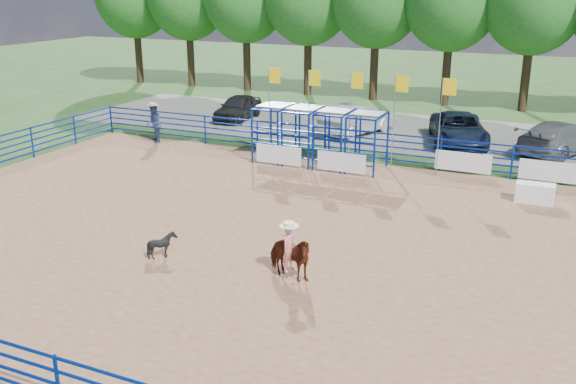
% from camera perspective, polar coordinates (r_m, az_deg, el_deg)
% --- Properties ---
extents(ground, '(120.00, 120.00, 0.00)m').
position_cam_1_polar(ground, '(20.92, -0.46, -4.26)').
color(ground, '#355C24').
rests_on(ground, ground).
extents(arena_dirt, '(30.00, 20.00, 0.02)m').
position_cam_1_polar(arena_dirt, '(20.91, -0.46, -4.24)').
color(arena_dirt, '#9F714F').
rests_on(arena_dirt, ground).
extents(gravel_strip, '(40.00, 10.00, 0.01)m').
position_cam_1_polar(gravel_strip, '(36.36, 10.89, 5.24)').
color(gravel_strip, gray).
rests_on(gravel_strip, ground).
extents(announcer_table, '(1.42, 0.70, 0.75)m').
position_cam_1_polar(announcer_table, '(25.92, 21.10, -0.09)').
color(announcer_table, white).
rests_on(announcer_table, arena_dirt).
extents(horse_and_rider, '(1.72, 1.08, 2.38)m').
position_cam_1_polar(horse_and_rider, '(17.94, 0.10, -5.32)').
color(horse_and_rider, '#5B2312').
rests_on(horse_and_rider, arena_dirt).
extents(calf, '(0.80, 0.72, 0.82)m').
position_cam_1_polar(calf, '(19.79, -11.11, -4.64)').
color(calf, black).
rests_on(calf, arena_dirt).
extents(spectator_cowboy, '(1.19, 1.22, 2.04)m').
position_cam_1_polar(spectator_cowboy, '(33.92, -11.85, 6.03)').
color(spectator_cowboy, navy).
rests_on(spectator_cowboy, arena_dirt).
extents(car_a, '(2.05, 4.42, 1.47)m').
position_cam_1_polar(car_a, '(39.08, -4.48, 7.52)').
color(car_a, black).
rests_on(car_a, gravel_strip).
extents(car_b, '(3.23, 5.25, 1.63)m').
position_cam_1_polar(car_b, '(35.39, 6.19, 6.47)').
color(car_b, '#9C9FA5').
rests_on(car_b, gravel_strip).
extents(car_c, '(4.08, 6.11, 1.56)m').
position_cam_1_polar(car_c, '(34.07, 14.92, 5.43)').
color(car_c, '#141B32').
rests_on(car_c, gravel_strip).
extents(car_d, '(4.25, 5.85, 1.57)m').
position_cam_1_polar(car_d, '(33.74, 22.99, 4.47)').
color(car_d, slate).
rests_on(car_d, gravel_strip).
extents(perimeter_fence, '(30.10, 20.10, 1.50)m').
position_cam_1_polar(perimeter_fence, '(20.64, -0.47, -2.34)').
color(perimeter_fence, navy).
rests_on(perimeter_fence, ground).
extents(chute_assembly, '(19.32, 2.41, 4.20)m').
position_cam_1_polar(chute_assembly, '(29.00, 3.46, 4.78)').
color(chute_assembly, navy).
rests_on(chute_assembly, ground).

